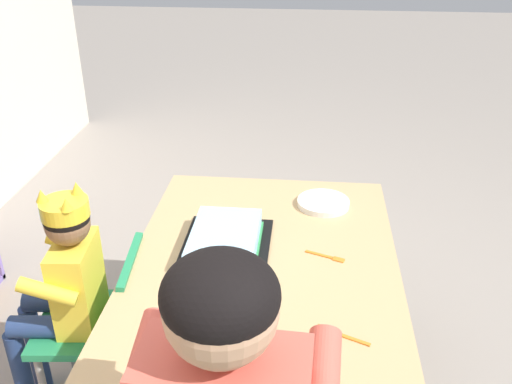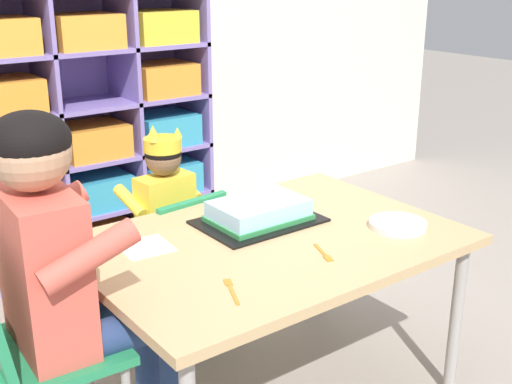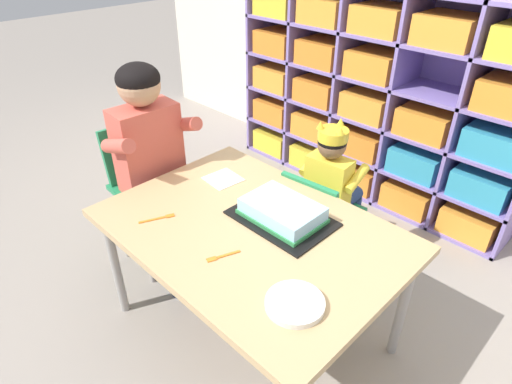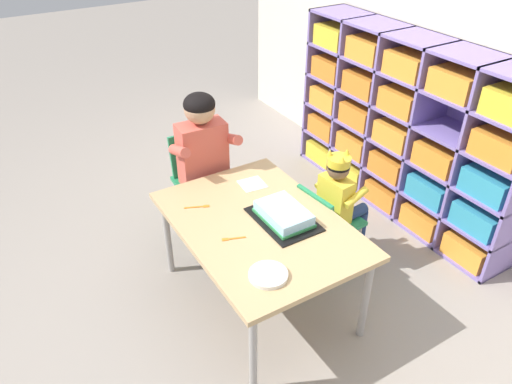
{
  "view_description": "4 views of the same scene",
  "coord_description": "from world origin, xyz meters",
  "views": [
    {
      "loc": [
        -1.4,
        -0.12,
        1.56
      ],
      "look_at": [
        0.07,
        0.03,
        0.79
      ],
      "focal_mm": 39.51,
      "sensor_mm": 36.0,
      "label": 1
    },
    {
      "loc": [
        -1.17,
        -1.49,
        1.39
      ],
      "look_at": [
        -0.02,
        0.04,
        0.73
      ],
      "focal_mm": 46.35,
      "sensor_mm": 36.0,
      "label": 2
    },
    {
      "loc": [
        0.95,
        -0.93,
        1.6
      ],
      "look_at": [
        0.05,
        -0.03,
        0.78
      ],
      "focal_mm": 30.29,
      "sensor_mm": 36.0,
      "label": 3
    },
    {
      "loc": [
        1.8,
        -1.11,
        2.18
      ],
      "look_at": [
        0.01,
        -0.03,
        0.79
      ],
      "focal_mm": 34.45,
      "sensor_mm": 36.0,
      "label": 4
    }
  ],
  "objects": [
    {
      "name": "ground",
      "position": [
        0.0,
        0.0,
        0.0
      ],
      "size": [
        16.0,
        16.0,
        0.0
      ],
      "primitive_type": "plane",
      "color": "gray"
    },
    {
      "name": "storage_cubby_shelf",
      "position": [
        -0.37,
        1.42,
        0.61
      ],
      "size": [
        1.94,
        0.34,
        1.28
      ],
      "color": "#7F6BB2",
      "rests_on": "ground"
    },
    {
      "name": "activity_table",
      "position": [
        0.0,
        0.0,
        0.54
      ],
      "size": [
        1.15,
        0.81,
        0.58
      ],
      "color": "tan",
      "rests_on": "ground"
    },
    {
      "name": "classroom_chair_blue",
      "position": [
        -0.05,
        0.51,
        0.37
      ],
      "size": [
        0.35,
        0.36,
        0.6
      ],
      "rotation": [
        0.0,
        0.0,
        3.24
      ],
      "color": "#238451",
      "rests_on": "ground"
    },
    {
      "name": "child_with_crown",
      "position": [
        -0.06,
        0.61,
        0.52
      ],
      "size": [
        0.31,
        0.31,
        0.83
      ],
      "rotation": [
        0.0,
        0.0,
        3.24
      ],
      "color": "yellow",
      "rests_on": "ground"
    },
    {
      "name": "classroom_chair_adult_side",
      "position": [
        -0.76,
        0.01,
        0.47
      ],
      "size": [
        0.37,
        0.37,
        0.74
      ],
      "rotation": [
        0.0,
        0.0,
        1.52
      ],
      "color": "#238451",
      "rests_on": "ground"
    },
    {
      "name": "adult_helper_seated",
      "position": [
        -0.64,
        0.01,
        0.67
      ],
      "size": [
        0.44,
        0.42,
        1.07
      ],
      "rotation": [
        0.0,
        0.0,
        1.52
      ],
      "color": "#D15647",
      "rests_on": "ground"
    },
    {
      "name": "birthday_cake_on_tray",
      "position": [
        0.05,
        0.12,
        0.62
      ],
      "size": [
        0.39,
        0.27,
        0.08
      ],
      "color": "black",
      "rests_on": "activity_table"
    },
    {
      "name": "paper_plate_stack",
      "position": [
        0.38,
        -0.18,
        0.59
      ],
      "size": [
        0.19,
        0.19,
        0.02
      ],
      "primitive_type": "cylinder",
      "color": "white",
      "rests_on": "activity_table"
    },
    {
      "name": "paper_napkin_square",
      "position": [
        -0.35,
        0.16,
        0.58
      ],
      "size": [
        0.16,
        0.16,
        0.0
      ],
      "primitive_type": "cube",
      "rotation": [
        0.0,
        0.0,
        -0.1
      ],
      "color": "white",
      "rests_on": "activity_table"
    },
    {
      "name": "fork_near_child_seat",
      "position": [
        -0.3,
        -0.22,
        0.59
      ],
      "size": [
        0.07,
        0.14,
        0.0
      ],
      "rotation": [
        0.0,
        0.0,
        4.31
      ],
      "color": "orange",
      "rests_on": "activity_table"
    },
    {
      "name": "fork_at_table_front_edge",
      "position": [
        0.05,
        -0.19,
        0.59
      ],
      "size": [
        0.06,
        0.12,
        0.0
      ],
      "rotation": [
        0.0,
        0.0,
        1.21
      ],
      "color": "orange",
      "rests_on": "activity_table"
    }
  ]
}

